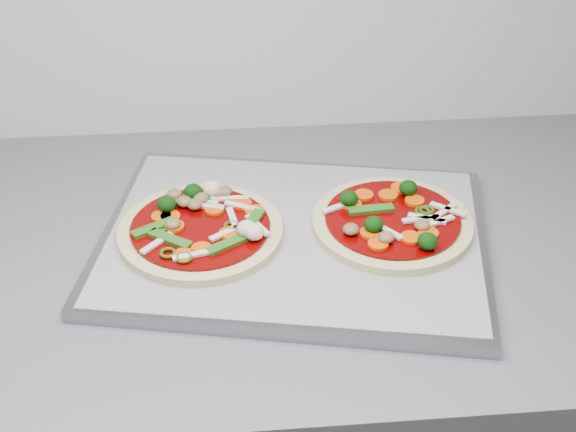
{
  "coord_description": "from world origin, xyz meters",
  "views": [
    {
      "loc": [
        -0.07,
        0.49,
        1.5
      ],
      "look_at": [
        0.0,
        1.31,
        0.93
      ],
      "focal_mm": 50.0,
      "sensor_mm": 36.0,
      "label": 1
    }
  ],
  "objects": [
    {
      "name": "countertop",
      "position": [
        0.0,
        1.3,
        0.88
      ],
      "size": [
        3.6,
        0.6,
        0.04
      ],
      "primitive_type": "cube",
      "color": "#5D5C64",
      "rests_on": "base_cabinet"
    },
    {
      "name": "baking_tray",
      "position": [
        0.01,
        1.29,
        0.91
      ],
      "size": [
        0.54,
        0.44,
        0.02
      ],
      "primitive_type": "cube",
      "rotation": [
        0.0,
        0.0,
        -0.21
      ],
      "color": "gray",
      "rests_on": "countertop"
    },
    {
      "name": "pizza_left",
      "position": [
        -0.11,
        1.3,
        0.93
      ],
      "size": [
        0.27,
        0.27,
        0.03
      ],
      "rotation": [
        0.0,
        0.0,
        -0.41
      ],
      "color": "#CEBF80",
      "rests_on": "parchment"
    },
    {
      "name": "pizza_right",
      "position": [
        0.13,
        1.29,
        0.93
      ],
      "size": [
        0.27,
        0.27,
        0.03
      ],
      "rotation": [
        0.0,
        0.0,
        -0.43
      ],
      "color": "#CEBF80",
      "rests_on": "parchment"
    },
    {
      "name": "parchment",
      "position": [
        0.01,
        1.29,
        0.92
      ],
      "size": [
        0.51,
        0.41,
        0.0
      ],
      "primitive_type": "cube",
      "rotation": [
        0.0,
        0.0,
        -0.2
      ],
      "color": "gray",
      "rests_on": "baking_tray"
    }
  ]
}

